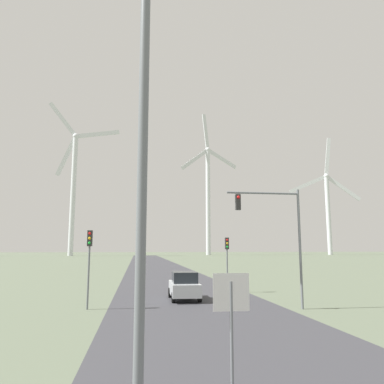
{
  "coord_description": "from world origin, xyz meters",
  "views": [
    {
      "loc": [
        -3.43,
        -2.17,
        3.4
      ],
      "look_at": [
        0.0,
        21.53,
        6.98
      ],
      "focal_mm": 35.0,
      "sensor_mm": 36.0,
      "label": 1
    }
  ],
  "objects": [
    {
      "name": "traffic_light_post_near_left",
      "position": [
        -6.13,
        19.96,
        3.2
      ],
      "size": [
        0.28,
        0.34,
        4.39
      ],
      "color": "slate",
      "rests_on": "ground"
    },
    {
      "name": "wind_turbine_right",
      "position": [
        90.52,
        172.12,
        24.94
      ],
      "size": [
        34.98,
        7.23,
        59.39
      ],
      "color": "silver",
      "rests_on": "ground"
    },
    {
      "name": "wind_turbine_center",
      "position": [
        30.4,
        176.59,
        31.27
      ],
      "size": [
        30.37,
        12.0,
        70.11
      ],
      "color": "silver",
      "rests_on": "ground"
    },
    {
      "name": "car_approaching",
      "position": [
        -0.3,
        23.04,
        0.91
      ],
      "size": [
        1.89,
        4.14,
        1.83
      ],
      "color": "#B7BCC1",
      "rests_on": "ground"
    },
    {
      "name": "traffic_light_post_near_right",
      "position": [
        3.47,
        26.5,
        3.06
      ],
      "size": [
        0.28,
        0.34,
        4.19
      ],
      "color": "slate",
      "rests_on": "ground"
    },
    {
      "name": "traffic_light_mast_overhead",
      "position": [
        4.42,
        18.38,
        4.76
      ],
      "size": [
        4.33,
        0.35,
        6.78
      ],
      "color": "slate",
      "rests_on": "ground"
    },
    {
      "name": "stop_sign_near",
      "position": [
        -1.4,
        5.96,
        2.0
      ],
      "size": [
        0.81,
        0.07,
        2.85
      ],
      "color": "slate",
      "rests_on": "ground"
    },
    {
      "name": "road_surface",
      "position": [
        0.0,
        48.0,
        0.0
      ],
      "size": [
        10.0,
        240.0,
        0.01
      ],
      "color": "#38383D",
      "rests_on": "ground"
    },
    {
      "name": "streetlamp",
      "position": [
        -3.37,
        4.36,
        7.67
      ],
      "size": [
        2.62,
        0.32,
        12.76
      ],
      "color": "slate",
      "rests_on": "ground"
    },
    {
      "name": "wind_turbine_left",
      "position": [
        -31.63,
        164.45,
        31.75
      ],
      "size": [
        31.64,
        2.6,
        68.11
      ],
      "color": "silver",
      "rests_on": "ground"
    }
  ]
}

